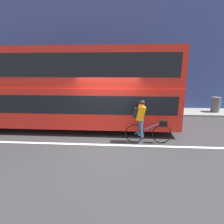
# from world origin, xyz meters

# --- Properties ---
(ground_plane) EXTENTS (80.00, 80.00, 0.00)m
(ground_plane) POSITION_xyz_m (0.00, 0.00, 0.00)
(ground_plane) COLOR #2D2D30
(road_center_line) EXTENTS (50.00, 0.14, 0.01)m
(road_center_line) POSITION_xyz_m (0.00, -0.19, 0.00)
(road_center_line) COLOR silver
(road_center_line) RESTS_ON ground_plane
(sidewalk_curb) EXTENTS (60.00, 1.97, 0.11)m
(sidewalk_curb) POSITION_xyz_m (0.00, 5.14, 0.06)
(sidewalk_curb) COLOR gray
(sidewalk_curb) RESTS_ON ground_plane
(building_facade) EXTENTS (60.00, 0.30, 7.94)m
(building_facade) POSITION_xyz_m (0.00, 6.28, 3.97)
(building_facade) COLOR #33478C
(building_facade) RESTS_ON ground_plane
(bus) EXTENTS (11.13, 2.61, 3.71)m
(bus) POSITION_xyz_m (-2.55, 1.81, 2.07)
(bus) COLOR black
(bus) RESTS_ON ground_plane
(cyclist_on_bike) EXTENTS (1.79, 0.32, 1.70)m
(cyclist_on_bike) POSITION_xyz_m (1.43, 0.11, 0.91)
(cyclist_on_bike) COLOR black
(cyclist_on_bike) RESTS_ON ground_plane
(trash_bin) EXTENTS (0.52, 0.52, 0.96)m
(trash_bin) POSITION_xyz_m (6.54, 5.04, 0.59)
(trash_bin) COLOR #515156
(trash_bin) RESTS_ON sidewalk_curb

